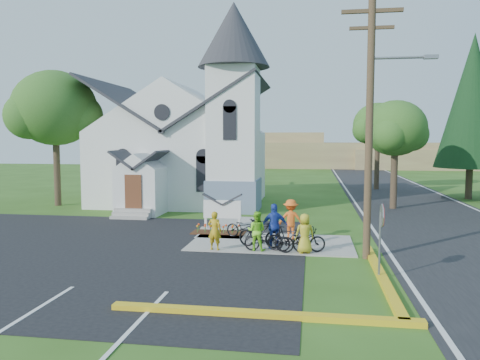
% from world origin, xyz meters
% --- Properties ---
extents(ground, '(120.00, 120.00, 0.00)m').
position_xyz_m(ground, '(0.00, 0.00, 0.00)').
color(ground, '#305217').
rests_on(ground, ground).
extents(parking_lot, '(20.00, 16.00, 0.02)m').
position_xyz_m(parking_lot, '(-7.00, -2.00, 0.01)').
color(parking_lot, black).
rests_on(parking_lot, ground).
extents(road, '(8.00, 90.00, 0.02)m').
position_xyz_m(road, '(10.00, 15.00, 0.01)').
color(road, black).
rests_on(road, ground).
extents(sidewalk, '(7.00, 4.00, 0.05)m').
position_xyz_m(sidewalk, '(1.50, 0.50, 0.03)').
color(sidewalk, gray).
rests_on(sidewalk, ground).
extents(church, '(12.35, 12.00, 13.00)m').
position_xyz_m(church, '(-5.48, 12.48, 5.25)').
color(church, silver).
rests_on(church, ground).
extents(church_sign, '(2.20, 0.40, 1.70)m').
position_xyz_m(church_sign, '(-1.20, 3.20, 1.03)').
color(church_sign, gray).
rests_on(church_sign, ground).
extents(flower_bed, '(2.60, 1.10, 0.07)m').
position_xyz_m(flower_bed, '(-1.20, 2.30, 0.04)').
color(flower_bed, '#39200F').
rests_on(flower_bed, ground).
extents(utility_pole, '(3.45, 0.28, 10.00)m').
position_xyz_m(utility_pole, '(5.36, -1.50, 5.40)').
color(utility_pole, '#443222').
rests_on(utility_pole, ground).
extents(stop_sign, '(0.11, 0.76, 2.48)m').
position_xyz_m(stop_sign, '(5.43, -4.20, 1.78)').
color(stop_sign, gray).
rests_on(stop_sign, ground).
extents(tree_lot_corner, '(5.60, 5.60, 9.15)m').
position_xyz_m(tree_lot_corner, '(-14.00, 10.00, 6.60)').
color(tree_lot_corner, '#362A1D').
rests_on(tree_lot_corner, ground).
extents(tree_road_near, '(4.00, 4.00, 7.05)m').
position_xyz_m(tree_road_near, '(8.50, 12.00, 5.21)').
color(tree_road_near, '#362A1D').
rests_on(tree_road_near, ground).
extents(tree_road_mid, '(4.40, 4.40, 7.80)m').
position_xyz_m(tree_road_mid, '(9.00, 24.00, 5.78)').
color(tree_road_mid, '#362A1D').
rests_on(tree_road_mid, ground).
extents(conifer, '(5.20, 5.20, 12.40)m').
position_xyz_m(conifer, '(15.00, 18.00, 7.39)').
color(conifer, '#362A1D').
rests_on(conifer, ground).
extents(distant_hills, '(61.00, 10.00, 5.60)m').
position_xyz_m(distant_hills, '(3.36, 56.33, 2.17)').
color(distant_hills, olive).
rests_on(distant_hills, ground).
extents(cyclist_0, '(0.63, 0.47, 1.58)m').
position_xyz_m(cyclist_0, '(-0.67, -1.20, 0.84)').
color(cyclist_0, '#B89115').
rests_on(cyclist_0, sidewalk).
extents(bike_0, '(1.95, 1.31, 0.97)m').
position_xyz_m(bike_0, '(0.20, 1.20, 0.54)').
color(bike_0, black).
rests_on(bike_0, sidewalk).
extents(cyclist_1, '(0.86, 0.72, 1.59)m').
position_xyz_m(cyclist_1, '(1.03, -1.03, 0.85)').
color(cyclist_1, '#81E12A').
rests_on(cyclist_1, sidewalk).
extents(bike_1, '(1.98, 1.00, 1.14)m').
position_xyz_m(bike_1, '(1.12, -0.51, 0.62)').
color(bike_1, black).
rests_on(bike_1, sidewalk).
extents(cyclist_2, '(1.18, 0.72, 1.87)m').
position_xyz_m(cyclist_2, '(1.72, -0.63, 0.98)').
color(cyclist_2, '#223DAC').
rests_on(cyclist_2, sidewalk).
extents(bike_2, '(1.85, 0.66, 0.97)m').
position_xyz_m(bike_2, '(1.47, -1.11, 0.53)').
color(bike_2, black).
rests_on(bike_2, sidewalk).
extents(cyclist_3, '(1.22, 0.76, 1.81)m').
position_xyz_m(cyclist_3, '(2.30, 1.28, 0.95)').
color(cyclist_3, orange).
rests_on(cyclist_3, sidewalk).
extents(bike_3, '(1.77, 0.84, 1.03)m').
position_xyz_m(bike_3, '(2.29, -1.08, 0.56)').
color(bike_3, black).
rests_on(bike_3, sidewalk).
extents(cyclist_4, '(0.88, 0.69, 1.58)m').
position_xyz_m(cyclist_4, '(2.96, -1.20, 0.84)').
color(cyclist_4, gold).
rests_on(cyclist_4, sidewalk).
extents(bike_4, '(2.03, 1.15, 1.01)m').
position_xyz_m(bike_4, '(2.84, -1.12, 0.55)').
color(bike_4, black).
rests_on(bike_4, sidewalk).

